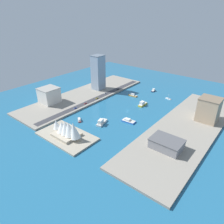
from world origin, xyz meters
name	(u,v)px	position (x,y,z in m)	size (l,w,h in m)	color
ground_plane	(127,110)	(0.00, 0.00, 0.00)	(440.00, 440.00, 0.00)	#23668E
quay_west	(186,129)	(-88.54, 0.00, 1.29)	(70.00, 240.00, 2.57)	gray
quay_east	(85,95)	(88.54, 0.00, 1.29)	(70.00, 240.00, 2.57)	gray
peninsula_point	(67,136)	(14.22, 103.36, 1.00)	(69.58, 40.34, 2.00)	#A89E89
road_strip	(96,98)	(62.25, 0.00, 2.65)	(9.70, 228.00, 0.15)	#38383D
water_taxi_orange	(133,95)	(24.55, -50.81, 1.60)	(16.93, 5.95, 4.31)	orange
ferry_yellow_fast	(143,104)	(-8.34, -28.93, 2.56)	(6.65, 20.09, 6.96)	yellow
tugboat_red	(79,120)	(31.61, 67.01, 1.45)	(12.01, 10.43, 3.85)	red
sailboat_small_white	(168,99)	(-28.50, -77.16, 0.75)	(10.78, 4.36, 9.89)	white
patrol_launch_navy	(153,90)	(8.39, -93.76, 1.67)	(5.81, 12.02, 4.21)	#1E284C
catamaran_blue	(128,121)	(-21.48, 27.82, 1.45)	(19.73, 10.31, 4.14)	blue
ferry_white_commuter	(101,122)	(2.68, 54.67, 2.56)	(12.20, 22.07, 7.40)	silver
tower_tall_glass	(98,73)	(90.12, -35.81, 33.02)	(18.63, 20.58, 60.84)	#8C9EB2
warehouse_low_gray	(167,144)	(-87.81, 53.06, 7.93)	(33.20, 23.99, 10.66)	gray
hotel_broad_white	(49,95)	(108.31, 57.89, 14.45)	(26.81, 27.66, 23.69)	silver
apartment_midrise_tan	(209,110)	(-101.99, -36.60, 18.43)	(25.91, 24.91, 31.65)	tan
van_white	(105,93)	(64.24, -24.09, 3.52)	(2.15, 4.67, 1.64)	black
pickup_red	(85,103)	(60.44, 27.38, 3.44)	(2.05, 4.51, 1.44)	black
taxi_yellow_cab	(97,98)	(60.61, 0.74, 3.49)	(2.03, 5.11, 1.57)	black
hatchback_blue	(75,108)	(60.14, 48.35, 3.48)	(1.87, 4.32, 1.55)	black
suv_black	(118,89)	(59.03, -53.20, 3.53)	(1.94, 4.37, 1.67)	black
traffic_light_waterfront	(94,99)	(55.94, 13.04, 6.91)	(0.36, 0.36, 6.50)	black
opera_landmark	(67,129)	(12.57, 103.36, 11.21)	(45.12, 24.92, 22.79)	#BCAD93
park_tree_cluster	(204,111)	(-93.69, -50.77, 8.56)	(6.53, 15.73, 9.60)	brown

